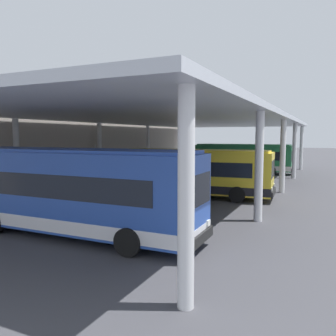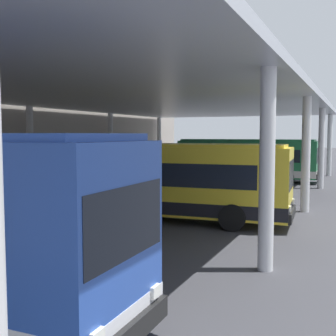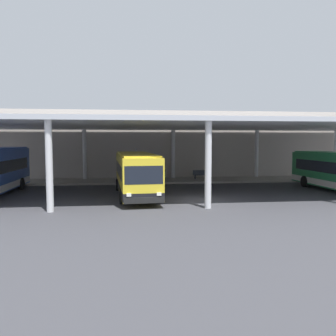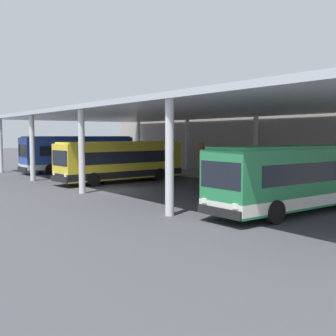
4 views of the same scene
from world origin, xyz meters
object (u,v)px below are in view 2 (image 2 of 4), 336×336
at_px(trash_bin, 35,185).
at_px(bus_middle_bay, 246,159).
at_px(bench_waiting, 81,179).
at_px(bus_second_bay, 162,180).
at_px(banner_sign, 15,166).

bearing_deg(trash_bin, bus_middle_bay, -34.12).
relative_size(bus_middle_bay, bench_waiting, 5.86).
relative_size(bus_second_bay, bus_middle_bay, 1.01).
distance_m(bus_second_bay, banner_sign, 8.16).
xyz_separation_m(bench_waiting, banner_sign, (-6.74, -0.88, 1.32)).
bearing_deg(bus_middle_bay, bench_waiting, 136.96).
bearing_deg(bus_second_bay, banner_sign, 88.45).
distance_m(bus_second_bay, bench_waiting, 11.44).
bearing_deg(bench_waiting, bus_second_bay, -127.65).
bearing_deg(trash_bin, bench_waiting, -4.46).
relative_size(bus_middle_bay, banner_sign, 3.30).
bearing_deg(trash_bin, banner_sign, -156.68).
height_order(bus_second_bay, bus_middle_bay, same).
relative_size(bus_second_bay, banner_sign, 3.34).
xyz_separation_m(bus_second_bay, trash_bin, (2.98, 9.33, -0.98)).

